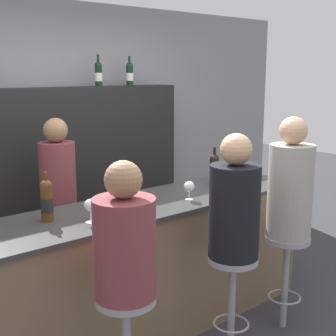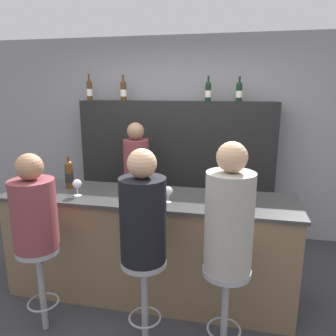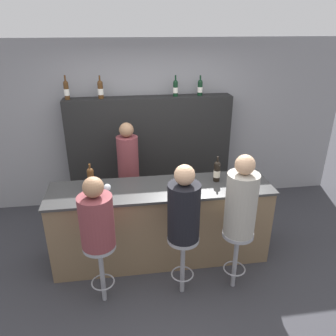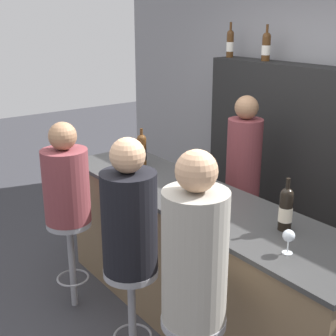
% 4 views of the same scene
% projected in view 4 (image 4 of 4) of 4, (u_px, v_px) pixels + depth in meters
% --- Properties ---
extents(ground_plane, '(16.00, 16.00, 0.00)m').
position_uv_depth(ground_plane, '(161.00, 335.00, 3.37)').
color(ground_plane, '#333338').
extents(bar_counter, '(2.66, 0.68, 1.00)m').
position_uv_depth(bar_counter, '(196.00, 261.00, 3.39)').
color(bar_counter, brown).
rests_on(bar_counter, ground_plane).
extents(back_bar_cabinet, '(2.49, 0.28, 1.79)m').
position_uv_depth(back_bar_cabinet, '(318.00, 173.00, 4.05)').
color(back_bar_cabinet, black).
rests_on(back_bar_cabinet, ground_plane).
extents(wine_bottle_counter_0, '(0.08, 0.08, 0.32)m').
position_uv_depth(wine_bottle_counter_0, '(142.00, 150.00, 3.85)').
color(wine_bottle_counter_0, '#4C2D14').
rests_on(wine_bottle_counter_0, bar_counter).
extents(wine_bottle_counter_1, '(0.08, 0.08, 0.32)m').
position_uv_depth(wine_bottle_counter_1, '(286.00, 209.00, 2.70)').
color(wine_bottle_counter_1, black).
rests_on(wine_bottle_counter_1, bar_counter).
extents(wine_bottle_backbar_0, '(0.07, 0.07, 0.34)m').
position_uv_depth(wine_bottle_backbar_0, '(230.00, 43.00, 4.60)').
color(wine_bottle_backbar_0, '#4C2D14').
rests_on(wine_bottle_backbar_0, back_bar_cabinet).
extents(wine_bottle_backbar_1, '(0.08, 0.08, 0.32)m').
position_uv_depth(wine_bottle_backbar_1, '(266.00, 46.00, 4.25)').
color(wine_bottle_backbar_1, '#4C2D14').
rests_on(wine_bottle_backbar_1, back_bar_cabinet).
extents(wine_glass_0, '(0.08, 0.08, 0.15)m').
position_uv_depth(wine_glass_0, '(133.00, 163.00, 3.59)').
color(wine_glass_0, silver).
rests_on(wine_glass_0, bar_counter).
extents(wine_glass_1, '(0.08, 0.08, 0.14)m').
position_uv_depth(wine_glass_1, '(204.00, 198.00, 2.96)').
color(wine_glass_1, silver).
rests_on(wine_glass_1, bar_counter).
extents(wine_glass_2, '(0.07, 0.07, 0.14)m').
position_uv_depth(wine_glass_2, '(289.00, 237.00, 2.44)').
color(wine_glass_2, silver).
rests_on(wine_glass_2, bar_counter).
extents(bar_stool_left, '(0.34, 0.34, 0.73)m').
position_uv_depth(bar_stool_left, '(70.00, 241.00, 3.55)').
color(bar_stool_left, gray).
rests_on(bar_stool_left, ground_plane).
extents(guest_seated_left, '(0.34, 0.34, 0.75)m').
position_uv_depth(guest_seated_left, '(66.00, 180.00, 3.39)').
color(guest_seated_left, brown).
rests_on(guest_seated_left, bar_stool_left).
extents(bar_stool_middle, '(0.34, 0.34, 0.73)m').
position_uv_depth(bar_stool_middle, '(131.00, 293.00, 2.89)').
color(bar_stool_middle, gray).
rests_on(bar_stool_middle, ground_plane).
extents(guest_seated_middle, '(0.33, 0.33, 0.82)m').
position_uv_depth(guest_seated_middle, '(129.00, 215.00, 2.72)').
color(guest_seated_middle, black).
rests_on(guest_seated_middle, bar_stool_middle).
extents(guest_seated_right, '(0.33, 0.33, 0.89)m').
position_uv_depth(guest_seated_right, '(195.00, 249.00, 2.26)').
color(guest_seated_right, gray).
rests_on(guest_seated_right, bar_stool_right).
extents(bartender, '(0.29, 0.29, 1.57)m').
position_uv_depth(bartender, '(242.00, 192.00, 4.05)').
color(bartender, brown).
rests_on(bartender, ground_plane).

